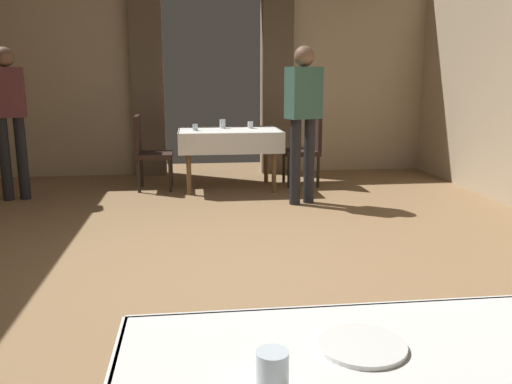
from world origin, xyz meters
name	(u,v)px	position (x,y,z in m)	size (l,w,h in m)	color
ground	(241,273)	(0.00, 0.00, 0.00)	(10.08, 10.08, 0.00)	olive
wall_back	(213,69)	(0.00, 4.18, 1.51)	(6.40, 0.27, 3.00)	tan
dining_table_mid	(229,137)	(0.15, 3.02, 0.65)	(1.27, 0.92, 0.75)	brown
chair_mid_right	(307,146)	(1.16, 3.10, 0.52)	(0.44, 0.44, 0.93)	black
chair_mid_left	(148,149)	(-0.87, 3.06, 0.52)	(0.44, 0.44, 0.93)	black
plate_near_b	(362,345)	(0.07, -2.48, 0.76)	(0.22, 0.22, 0.01)	white
glass_near_c	(272,372)	(-0.18, -2.64, 0.80)	(0.07, 0.07, 0.09)	silver
glass_mid_a	(195,127)	(-0.28, 2.90, 0.79)	(0.06, 0.06, 0.08)	silver
glass_mid_b	(223,124)	(0.07, 3.16, 0.81)	(0.07, 0.07, 0.12)	silver
glass_mid_c	(250,125)	(0.42, 3.13, 0.79)	(0.07, 0.07, 0.09)	silver
person_waiter_by_doorway	(303,112)	(0.89, 2.07, 1.02)	(0.41, 0.33, 1.72)	black
person_diner_standing_aside	(9,111)	(-2.36, 2.66, 1.02)	(0.40, 0.29, 1.72)	black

